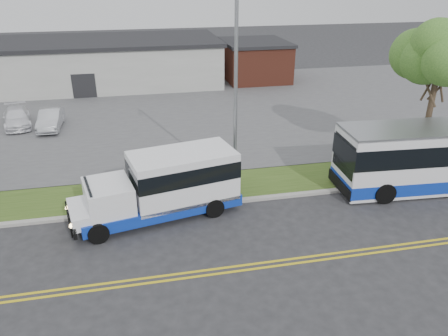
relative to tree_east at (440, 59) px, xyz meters
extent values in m
plane|color=#28282B|center=(-14.00, -3.00, -6.20)|extent=(140.00, 140.00, 0.00)
cube|color=gold|center=(-14.00, -6.85, -6.20)|extent=(70.00, 0.12, 0.01)
cube|color=gold|center=(-14.00, -7.15, -6.20)|extent=(70.00, 0.12, 0.01)
cube|color=#9E9B93|center=(-14.00, -1.90, -6.13)|extent=(80.00, 0.30, 0.15)
cube|color=#334B19|center=(-14.00, -0.10, -6.15)|extent=(80.00, 3.30, 0.10)
cube|color=#4C4C4F|center=(-14.00, 14.00, -6.15)|extent=(80.00, 25.00, 0.10)
cube|color=#9E9E99|center=(-20.00, 24.00, -4.20)|extent=(25.00, 10.00, 4.00)
cube|color=black|center=(-20.00, 24.00, -2.03)|extent=(25.40, 10.40, 0.35)
cube|color=black|center=(-20.00, 19.05, -5.10)|extent=(2.00, 0.15, 2.20)
cube|color=brown|center=(-3.50, 23.00, -4.40)|extent=(6.00, 7.00, 3.60)
cube|color=black|center=(-3.50, 23.00, -2.45)|extent=(6.30, 7.30, 0.30)
cylinder|color=#3E3221|center=(0.00, 0.00, -3.72)|extent=(0.32, 0.32, 4.76)
ellipsoid|color=#346122|center=(0.00, 0.00, 0.02)|extent=(5.20, 5.20, 4.42)
cylinder|color=gray|center=(-11.00, -0.20, -1.35)|extent=(0.18, 0.18, 9.50)
cube|color=#0F30A3|center=(-15.06, -2.33, -5.62)|extent=(7.63, 3.91, 0.54)
cube|color=white|center=(-13.90, -2.09, -4.39)|extent=(5.11, 3.38, 2.25)
cube|color=black|center=(-13.90, -2.09, -4.01)|extent=(5.14, 3.43, 0.80)
cube|color=white|center=(-17.25, -2.80, -4.76)|extent=(2.36, 2.65, 1.28)
cube|color=black|center=(-18.04, -2.96, -4.55)|extent=(0.52, 2.01, 0.96)
cube|color=white|center=(-18.41, -3.04, -5.30)|extent=(1.50, 2.37, 0.59)
cube|color=black|center=(-18.88, -3.14, -5.62)|extent=(0.61, 2.18, 0.54)
sphere|color=#FFD88C|center=(-18.76, -3.94, -5.35)|extent=(0.25, 0.25, 0.21)
sphere|color=#FFD88C|center=(-19.10, -2.37, -5.35)|extent=(0.25, 0.25, 0.21)
cylinder|color=black|center=(-17.75, -4.08, -5.76)|extent=(0.94, 0.48, 0.90)
cylinder|color=black|center=(-18.23, -1.82, -5.76)|extent=(0.94, 0.48, 0.90)
cylinder|color=black|center=(-12.62, -3.00, -5.76)|extent=(0.94, 0.48, 0.90)
cylinder|color=black|center=(-13.10, -0.74, -5.76)|extent=(0.94, 0.48, 0.90)
cube|color=black|center=(-5.87, -2.04, -4.12)|extent=(0.26, 2.52, 1.75)
cube|color=black|center=(-5.94, -2.04, -5.71)|extent=(0.29, 2.74, 0.55)
cylinder|color=black|center=(-4.25, -3.44, -5.68)|extent=(1.07, 0.41, 1.05)
cylinder|color=black|center=(-4.09, -0.86, -5.68)|extent=(1.07, 0.41, 1.05)
imported|color=#B4B7BC|center=(-21.73, 11.18, -5.44)|extent=(1.48, 4.06, 1.33)
imported|color=white|center=(-24.20, 12.24, -5.48)|extent=(2.69, 4.62, 1.26)
camera|label=1|loc=(-15.78, -20.20, 4.31)|focal=35.00mm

